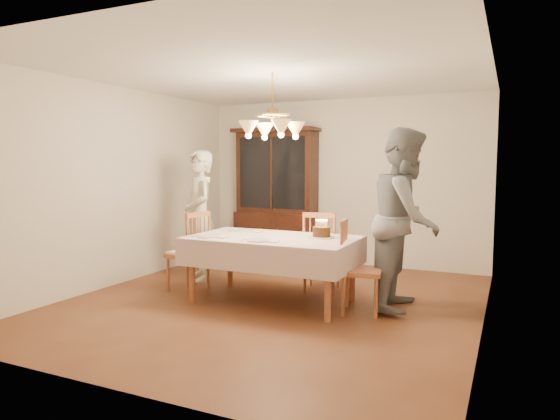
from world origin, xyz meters
The scene contains 14 objects.
ground centered at (0.00, 0.00, 0.00)m, with size 5.00×5.00×0.00m, color #592D19.
room_shell centered at (0.00, 0.00, 1.58)m, with size 5.00×5.00×5.00m.
dining_table centered at (0.00, 0.00, 0.68)m, with size 1.90×1.10×0.76m.
china_hutch centered at (-1.02, 2.25, 1.04)m, with size 1.38×0.54×2.16m.
chair_far_side centered at (0.33, 0.74, 0.44)m, with size 0.50×0.48×1.00m.
chair_left_end centered at (-1.19, 0.04, 0.45)m, with size 0.49×0.51×1.00m.
chair_right_end centered at (1.03, 0.02, 0.44)m, with size 0.49×0.51×1.00m.
elderly_woman centered at (-1.38, 0.58, 0.89)m, with size 0.65×0.42×1.77m, color beige.
adult_in_grey centered at (1.42, 0.41, 0.99)m, with size 0.96×0.75×1.98m, color slate.
birthday_cake centered at (0.53, 0.18, 0.82)m, with size 0.30×0.30×0.21m.
place_setting_near_left centered at (-0.65, -0.30, 0.77)m, with size 0.41×0.27×0.02m.
place_setting_near_right centered at (0.01, -0.34, 0.77)m, with size 0.41×0.26×0.02m.
place_setting_far_left centered at (-0.50, 0.27, 0.77)m, with size 0.40×0.25×0.02m.
chandelier centered at (0.00, 0.00, 1.98)m, with size 0.62×0.62×0.73m.
Camera 1 is at (2.46, -5.07, 1.59)m, focal length 32.00 mm.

